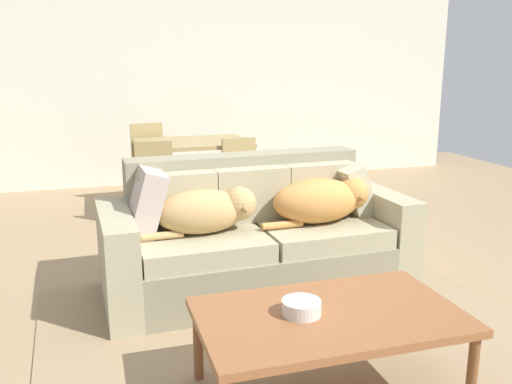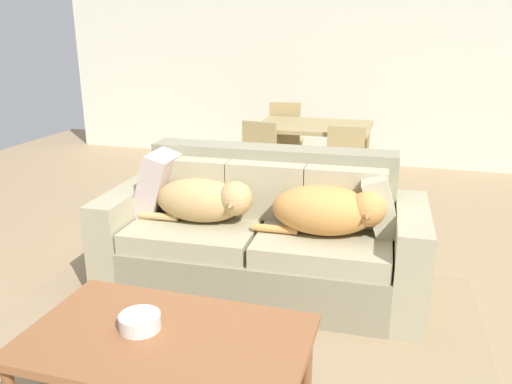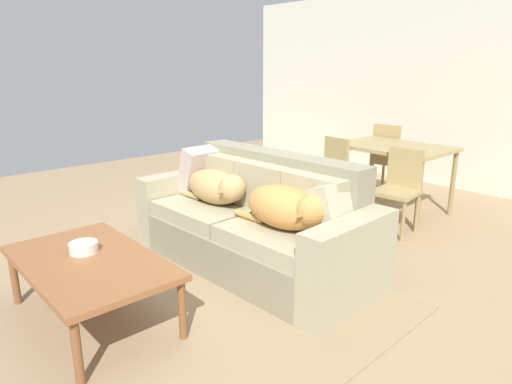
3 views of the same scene
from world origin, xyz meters
The scene contains 14 objects.
ground_plane centered at (0.00, 0.00, 0.00)m, with size 10.00×10.00×0.00m, color #9F835E.
back_partition centered at (0.00, 4.00, 1.35)m, with size 8.00×0.12×2.70m, color beige.
area_rug centered at (-0.08, -0.66, 0.01)m, with size 2.92×2.63×0.01m, color #987F5C.
couch centered at (-0.08, 0.24, 0.36)m, with size 2.18×0.98×0.94m.
dog_on_left_cushion centered at (-0.45, 0.11, 0.64)m, with size 0.79×0.35×0.30m.
dog_on_right_cushion centered at (0.38, 0.13, 0.64)m, with size 0.83×0.40×0.32m.
throw_pillow_by_left_arm centered at (-0.85, 0.26, 0.69)m, with size 0.16×0.46×0.46m, color #B8A59B.
throw_pillow_by_right_arm centered at (0.69, 0.32, 0.66)m, with size 0.16×0.39×0.39m, color #B4AE8E.
coffee_table centered at (-0.13, -1.16, 0.41)m, with size 1.25×0.75×0.45m.
bowl_on_coffee_table centered at (-0.27, -1.14, 0.48)m, with size 0.19×0.19×0.07m, color silver.
dining_table centered at (-0.13, 2.40, 0.70)m, with size 1.18×0.85×0.77m.
dining_chair_near_left centered at (-0.61, 1.83, 0.48)m, with size 0.44×0.44×0.86m.
dining_chair_near_right centered at (0.28, 1.85, 0.48)m, with size 0.45×0.45×0.85m.
dining_chair_far_left centered at (-0.57, 3.00, 0.50)m, with size 0.45×0.45×0.92m.
Camera 2 is at (0.80, -2.93, 1.74)m, focal length 36.08 mm.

